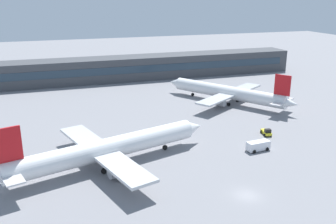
{
  "coord_description": "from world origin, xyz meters",
  "views": [
    {
      "loc": [
        -30.79,
        -49.63,
        32.97
      ],
      "look_at": [
        -0.81,
        40.0,
        3.0
      ],
      "focal_mm": 40.24,
      "sensor_mm": 36.0,
      "label": 1
    }
  ],
  "objects": [
    {
      "name": "ground_plane",
      "position": [
        0.0,
        40.0,
        0.0
      ],
      "size": [
        400.0,
        400.0,
        0.0
      ],
      "primitive_type": "plane",
      "color": "gray"
    },
    {
      "name": "terminal_building",
      "position": [
        0.0,
        95.2,
        4.5
      ],
      "size": [
        140.92,
        12.13,
        9.0
      ],
      "color": "#3F4247",
      "rests_on": "ground_plane"
    },
    {
      "name": "airplane_near",
      "position": [
        -20.19,
        19.26,
        3.59
      ],
      "size": [
        46.58,
        33.14,
        11.77
      ],
      "color": "white",
      "rests_on": "ground_plane"
    },
    {
      "name": "airplane_mid",
      "position": [
        22.67,
        52.34,
        3.43
      ],
      "size": [
        29.24,
        39.99,
        11.24
      ],
      "color": "white",
      "rests_on": "ground_plane"
    },
    {
      "name": "baggage_tug_yellow",
      "position": [
        18.99,
        23.8,
        0.8
      ],
      "size": [
        2.36,
        3.82,
        1.75
      ],
      "color": "yellow",
      "rests_on": "ground_plane"
    },
    {
      "name": "service_van_white",
      "position": [
        12.09,
        16.33,
        1.11
      ],
      "size": [
        5.37,
        2.7,
        2.08
      ],
      "color": "white",
      "rests_on": "ground_plane"
    }
  ]
}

